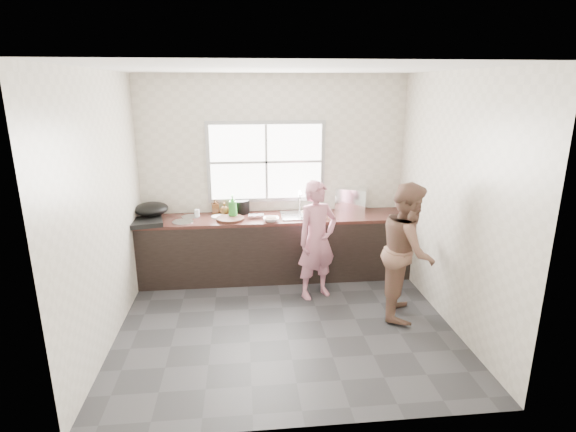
{
  "coord_description": "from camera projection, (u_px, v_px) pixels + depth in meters",
  "views": [
    {
      "loc": [
        -0.43,
        -4.45,
        2.54
      ],
      "look_at": [
        0.1,
        0.65,
        1.05
      ],
      "focal_mm": 28.0,
      "sensor_mm": 36.0,
      "label": 1
    }
  ],
  "objects": [
    {
      "name": "cabinet",
      "position": [
        276.0,
        248.0,
        6.12
      ],
      "size": [
        3.6,
        0.62,
        0.82
      ],
      "primitive_type": "cube",
      "color": "black",
      "rests_on": "floor"
    },
    {
      "name": "cutting_board",
      "position": [
        230.0,
        219.0,
        5.83
      ],
      "size": [
        0.4,
        0.4,
        0.04
      ],
      "primitive_type": "cylinder",
      "rotation": [
        0.0,
        0.0,
        -0.13
      ],
      "color": "black",
      "rests_on": "countertop"
    },
    {
      "name": "cleaver",
      "position": [
        256.0,
        215.0,
        5.92
      ],
      "size": [
        0.22,
        0.12,
        0.01
      ],
      "primitive_type": "cube",
      "rotation": [
        0.0,
        0.0,
        0.09
      ],
      "color": "silver",
      "rests_on": "cutting_board"
    },
    {
      "name": "black_pot",
      "position": [
        240.0,
        206.0,
        6.14
      ],
      "size": [
        0.27,
        0.27,
        0.18
      ],
      "primitive_type": "cylinder",
      "rotation": [
        0.0,
        0.0,
        -0.07
      ],
      "color": "black",
      "rests_on": "countertop"
    },
    {
      "name": "bowl_held",
      "position": [
        316.0,
        218.0,
        5.84
      ],
      "size": [
        0.21,
        0.21,
        0.05
      ],
      "primitive_type": "imported",
      "rotation": [
        0.0,
        0.0,
        -0.27
      ],
      "color": "white",
      "rests_on": "countertop"
    },
    {
      "name": "woman",
      "position": [
        317.0,
        244.0,
        5.47
      ],
      "size": [
        0.59,
        0.5,
        1.37
      ],
      "primitive_type": "imported",
      "rotation": [
        0.0,
        0.0,
        0.42
      ],
      "color": "#C6778B",
      "rests_on": "floor"
    },
    {
      "name": "faucet",
      "position": [
        300.0,
        201.0,
        6.18
      ],
      "size": [
        0.02,
        0.02,
        0.3
      ],
      "primitive_type": "cylinder",
      "color": "silver",
      "rests_on": "countertop"
    },
    {
      "name": "dish_rack",
      "position": [
        352.0,
        199.0,
        6.28
      ],
      "size": [
        0.5,
        0.44,
        0.32
      ],
      "primitive_type": "cube",
      "rotation": [
        0.0,
        0.0,
        -0.43
      ],
      "color": "white",
      "rests_on": "countertop"
    },
    {
      "name": "pot_lid_right",
      "position": [
        191.0,
        217.0,
        5.97
      ],
      "size": [
        0.31,
        0.31,
        0.01
      ],
      "primitive_type": "cylinder",
      "rotation": [
        0.0,
        0.0,
        0.35
      ],
      "color": "#B1B2B8",
      "rests_on": "countertop"
    },
    {
      "name": "burner",
      "position": [
        146.0,
        222.0,
        5.65
      ],
      "size": [
        0.47,
        0.47,
        0.06
      ],
      "primitive_type": "cube",
      "rotation": [
        0.0,
        0.0,
        0.22
      ],
      "color": "black",
      "rests_on": "countertop"
    },
    {
      "name": "wall_back",
      "position": [
        274.0,
        176.0,
        6.16
      ],
      "size": [
        3.6,
        0.01,
        2.7
      ],
      "primitive_type": "cube",
      "color": "beige",
      "rests_on": "ground"
    },
    {
      "name": "wall_right",
      "position": [
        452.0,
        201.0,
        4.81
      ],
      "size": [
        0.01,
        3.2,
        2.7
      ],
      "primitive_type": "cube",
      "color": "silver",
      "rests_on": "ground"
    },
    {
      "name": "countertop",
      "position": [
        276.0,
        218.0,
        6.0
      ],
      "size": [
        3.6,
        0.64,
        0.04
      ],
      "primitive_type": "cube",
      "color": "#381C17",
      "rests_on": "cabinet"
    },
    {
      "name": "wok",
      "position": [
        151.0,
        209.0,
        5.83
      ],
      "size": [
        0.57,
        0.57,
        0.16
      ],
      "primitive_type": "ellipsoid",
      "rotation": [
        0.0,
        0.0,
        0.38
      ],
      "color": "black",
      "rests_on": "burner"
    },
    {
      "name": "wall_front",
      "position": [
        307.0,
        265.0,
        3.09
      ],
      "size": [
        3.6,
        0.01,
        2.7
      ],
      "primitive_type": "cube",
      "color": "silver",
      "rests_on": "ground"
    },
    {
      "name": "floor",
      "position": [
        285.0,
        323.0,
        5.01
      ],
      "size": [
        3.6,
        3.2,
        0.01
      ],
      "primitive_type": "cube",
      "color": "#2C2C2F",
      "rests_on": "ground"
    },
    {
      "name": "wall_left",
      "position": [
        104.0,
        211.0,
        4.45
      ],
      "size": [
        0.01,
        3.2,
        2.7
      ],
      "primitive_type": "cube",
      "color": "beige",
      "rests_on": "ground"
    },
    {
      "name": "glass_jar",
      "position": [
        197.0,
        213.0,
        5.97
      ],
      "size": [
        0.09,
        0.09,
        0.1
      ],
      "primitive_type": "cylinder",
      "rotation": [
        0.0,
        0.0,
        -0.39
      ],
      "color": "white",
      "rests_on": "countertop"
    },
    {
      "name": "bottle_brown_short",
      "position": [
        224.0,
        209.0,
        6.08
      ],
      "size": [
        0.13,
        0.13,
        0.15
      ],
      "primitive_type": "imported",
      "rotation": [
        0.0,
        0.0,
        -0.1
      ],
      "color": "#503014",
      "rests_on": "countertop"
    },
    {
      "name": "bowl_mince",
      "position": [
        271.0,
        219.0,
        5.78
      ],
      "size": [
        0.22,
        0.22,
        0.05
      ],
      "primitive_type": "imported",
      "rotation": [
        0.0,
        0.0,
        -0.08
      ],
      "color": "white",
      "rests_on": "countertop"
    },
    {
      "name": "ceiling",
      "position": [
        285.0,
        68.0,
        4.25
      ],
      "size": [
        3.6,
        3.2,
        0.01
      ],
      "primitive_type": "cube",
      "color": "silver",
      "rests_on": "wall_back"
    },
    {
      "name": "pot_lid_left",
      "position": [
        183.0,
        222.0,
        5.74
      ],
      "size": [
        0.29,
        0.29,
        0.01
      ],
      "primitive_type": "cylinder",
      "rotation": [
        0.0,
        0.0,
        0.07
      ],
      "color": "#A5A6AB",
      "rests_on": "countertop"
    },
    {
      "name": "bowl_crabs",
      "position": [
        311.0,
        215.0,
        5.92
      ],
      "size": [
        0.26,
        0.26,
        0.07
      ],
      "primitive_type": "imported",
      "rotation": [
        0.0,
        0.0,
        0.25
      ],
      "color": "white",
      "rests_on": "countertop"
    },
    {
      "name": "person_side",
      "position": [
        407.0,
        250.0,
        5.01
      ],
      "size": [
        0.8,
        0.9,
        1.55
      ],
      "primitive_type": "imported",
      "rotation": [
        0.0,
        0.0,
        1.24
      ],
      "color": "brown",
      "rests_on": "floor"
    },
    {
      "name": "bottle_green",
      "position": [
        233.0,
        206.0,
        5.89
      ],
      "size": [
        0.14,
        0.14,
        0.31
      ],
      "primitive_type": "imported",
      "rotation": [
        0.0,
        0.0,
        -0.22
      ],
      "color": "#2F8E2E",
      "rests_on": "countertop"
    },
    {
      "name": "plate_food",
      "position": [
        219.0,
        217.0,
        5.96
      ],
      "size": [
        0.27,
        0.27,
        0.02
      ],
      "primitive_type": "cylinder",
      "rotation": [
        0.0,
        0.0,
        -0.36
      ],
      "color": "white",
      "rests_on": "countertop"
    },
    {
      "name": "window_frame",
      "position": [
        266.0,
        162.0,
        6.08
      ],
      "size": [
        1.6,
        0.05,
        1.1
      ],
      "primitive_type": "cube",
      "color": "#9EA0A5",
      "rests_on": "wall_back"
    },
    {
      "name": "window_glazing",
      "position": [
        266.0,
        162.0,
        6.06
      ],
      "size": [
        1.5,
        0.01,
        1.0
      ],
      "primitive_type": "cube",
      "color": "white",
      "rests_on": "window_frame"
    },
    {
      "name": "sink",
      "position": [
        302.0,
        215.0,
        6.03
      ],
      "size": [
        0.55,
        0.45,
        0.02
      ],
      "primitive_type": "cube",
      "color": "silver",
      "rests_on": "countertop"
    },
    {
      "name": "bottle_brown_tall",
      "position": [
        215.0,
        207.0,
        6.11
      ],
      "size": [
        0.1,
        0.1,
        0.2
      ],
      "primitive_type": "imported",
      "rotation": [
        0.0,
        0.0,
        0.18
      ],
      "color": "#462511",
      "rests_on": "countertop"
    }
  ]
}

